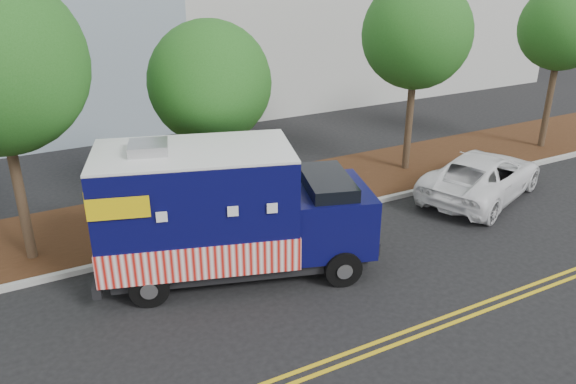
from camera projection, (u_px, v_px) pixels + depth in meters
ground at (271, 254)px, 15.30m from camera, size 120.00×120.00×0.00m
curb at (249, 231)px, 16.41m from camera, size 120.00×0.18×0.15m
mulch_strip at (222, 205)px, 18.12m from camera, size 120.00×4.00×0.15m
centerline_near at (366, 346)px, 11.69m from camera, size 120.00×0.10×0.01m
centerline_far at (373, 353)px, 11.48m from camera, size 120.00×0.10×0.01m
tree_b at (210, 83)px, 15.98m from camera, size 3.53×3.53×5.93m
tree_c at (417, 34)px, 19.16m from camera, size 3.77×3.77×6.91m
tree_d at (562, 28)px, 21.59m from camera, size 3.30×3.30×6.60m
sign_post at (102, 218)px, 14.63m from camera, size 0.06×0.06×2.40m
food_truck at (222, 215)px, 13.79m from camera, size 7.21×4.35×3.59m
white_car at (482, 176)px, 18.64m from camera, size 5.93×4.27×1.50m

